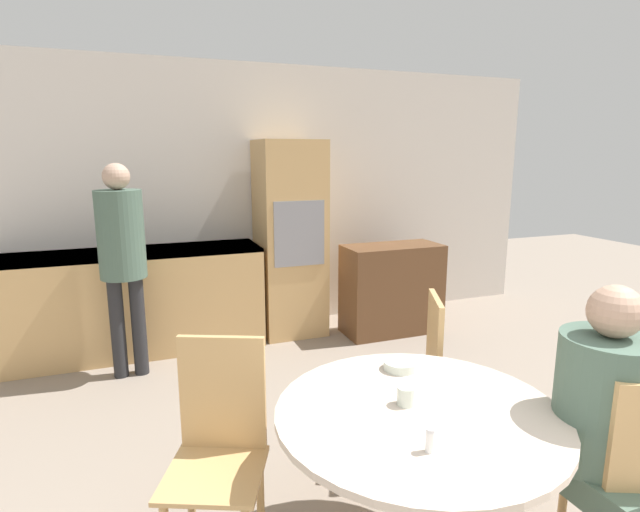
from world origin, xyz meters
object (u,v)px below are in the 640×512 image
(chair_far_left, at_px, (219,440))
(person_seated, at_px, (608,424))
(chair_far_right, at_px, (417,372))
(bowl_near, at_px, (400,365))
(dining_table, at_px, (417,464))
(person_standing, at_px, (122,248))
(oven_unit, at_px, (290,239))
(cup, at_px, (406,396))
(sideboard, at_px, (392,289))

(chair_far_left, relative_size, person_seated, 0.77)
(chair_far_right, relative_size, person_seated, 0.77)
(person_seated, distance_m, bowl_near, 0.85)
(person_seated, bearing_deg, dining_table, 154.24)
(person_standing, relative_size, bowl_near, 10.93)
(oven_unit, relative_size, person_standing, 1.11)
(dining_table, xyz_separation_m, cup, (-0.03, 0.06, 0.28))
(person_standing, bearing_deg, person_seated, -58.28)
(dining_table, bearing_deg, chair_far_right, 58.34)
(person_seated, bearing_deg, bowl_near, 128.14)
(dining_table, bearing_deg, person_standing, 113.61)
(sideboard, height_order, person_seated, person_seated)
(sideboard, bearing_deg, dining_table, -116.95)
(person_seated, relative_size, person_standing, 0.76)
(chair_far_left, relative_size, chair_far_right, 1.00)
(dining_table, bearing_deg, bowl_near, 71.55)
(dining_table, height_order, person_seated, person_seated)
(chair_far_right, height_order, cup, chair_far_right)
(chair_far_right, xyz_separation_m, bowl_near, (-0.32, -0.35, 0.24))
(chair_far_right, height_order, person_seated, person_seated)
(chair_far_right, relative_size, person_standing, 0.58)
(dining_table, height_order, chair_far_left, chair_far_left)
(oven_unit, relative_size, dining_table, 1.65)
(dining_table, distance_m, bowl_near, 0.46)
(sideboard, distance_m, dining_table, 2.97)
(cup, bearing_deg, oven_unit, 81.47)
(person_standing, height_order, bowl_near, person_standing)
(oven_unit, bearing_deg, chair_far_left, -113.67)
(dining_table, xyz_separation_m, chair_far_right, (0.44, 0.71, 0.02))
(oven_unit, distance_m, person_standing, 1.60)
(dining_table, distance_m, person_standing, 2.77)
(bowl_near, bearing_deg, dining_table, -108.45)
(cup, relative_size, bowl_near, 0.50)
(person_standing, xyz_separation_m, bowl_near, (1.21, -2.14, -0.26))
(oven_unit, xyz_separation_m, cup, (-0.44, -2.96, -0.14))
(chair_far_left, distance_m, person_standing, 2.17)
(oven_unit, distance_m, person_seated, 3.34)
(dining_table, height_order, person_standing, person_standing)
(bowl_near, bearing_deg, person_standing, 119.51)
(chair_far_right, bearing_deg, cup, -10.34)
(sideboard, height_order, chair_far_right, chair_far_right)
(person_standing, distance_m, cup, 2.68)
(sideboard, bearing_deg, chair_far_right, -115.12)
(sideboard, relative_size, bowl_near, 6.22)
(person_standing, distance_m, bowl_near, 2.47)
(chair_far_left, relative_size, person_standing, 0.58)
(chair_far_right, bearing_deg, oven_unit, -154.46)
(chair_far_right, distance_m, person_standing, 2.40)
(chair_far_left, relative_size, bowl_near, 6.36)
(dining_table, distance_m, chair_far_right, 0.84)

